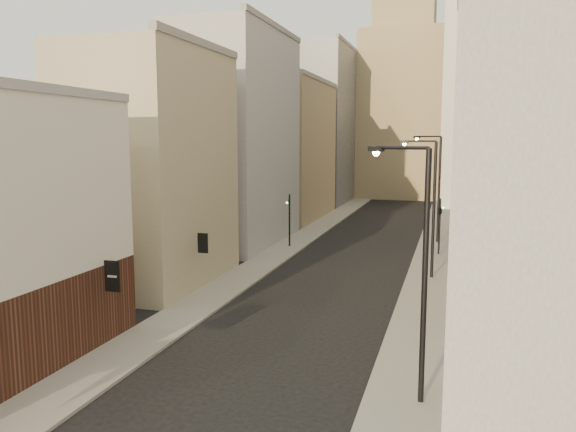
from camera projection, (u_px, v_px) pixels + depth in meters
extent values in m
cube|color=gray|center=(323.00, 225.00, 65.75)|extent=(3.00, 140.00, 0.15)
cube|color=gray|center=(437.00, 230.00, 62.09)|extent=(3.00, 140.00, 0.15)
cube|color=gray|center=(4.00, 83.00, 20.90)|extent=(0.60, 16.00, 0.40)
cube|color=black|center=(112.00, 276.00, 26.55)|extent=(0.80, 0.08, 1.50)
cube|color=black|center=(203.00, 243.00, 36.08)|extent=(0.70, 0.08, 1.30)
cube|color=gray|center=(152.00, 169.00, 38.68)|extent=(8.00, 12.00, 16.00)
cube|color=gray|center=(237.00, 139.00, 53.60)|extent=(8.00, 16.00, 20.00)
cube|color=#937F5B|center=(290.00, 151.00, 70.90)|extent=(8.00, 18.00, 17.00)
cube|color=gray|center=(325.00, 127.00, 89.42)|extent=(8.00, 20.00, 24.00)
cube|color=gray|center=(521.00, 140.00, 35.44)|extent=(8.00, 16.00, 20.00)
cube|color=gray|center=(500.00, 108.00, 54.03)|extent=(8.00, 20.00, 26.00)
cube|color=gray|center=(535.00, 30.00, 77.29)|extent=(20.00, 22.00, 50.00)
cube|color=#937F5B|center=(402.00, 116.00, 97.44)|extent=(14.00, 14.00, 28.00)
cube|color=#937F5B|center=(405.00, 14.00, 95.13)|extent=(10.00, 10.00, 6.00)
cube|color=silver|center=(472.00, 90.00, 80.64)|extent=(8.00, 8.00, 34.00)
cylinder|color=black|center=(425.00, 281.00, 20.69)|extent=(0.22, 0.22, 9.72)
cylinder|color=black|center=(402.00, 148.00, 20.70)|extent=(2.05, 0.94, 0.13)
cube|color=black|center=(376.00, 149.00, 21.38)|extent=(0.64, 0.45, 0.19)
sphere|color=#EE973B|center=(376.00, 153.00, 21.40)|extent=(0.26, 0.26, 0.26)
cylinder|color=black|center=(434.00, 211.00, 39.81)|extent=(0.22, 0.22, 9.89)
cylinder|color=black|center=(420.00, 141.00, 39.47)|extent=(2.20, 0.18, 0.13)
cube|color=black|center=(404.00, 142.00, 39.81)|extent=(0.61, 0.25, 0.20)
sphere|color=#EE973B|center=(404.00, 144.00, 39.83)|extent=(0.26, 0.26, 0.26)
cylinder|color=black|center=(439.00, 191.00, 53.73)|extent=(0.23, 0.23, 10.28)
cylinder|color=black|center=(429.00, 136.00, 53.04)|extent=(2.23, 0.77, 0.14)
cube|color=black|center=(417.00, 137.00, 53.05)|extent=(0.67, 0.42, 0.21)
sphere|color=#EE973B|center=(417.00, 139.00, 53.07)|extent=(0.27, 0.27, 0.27)
cylinder|color=black|center=(290.00, 221.00, 51.92)|extent=(0.16, 0.16, 5.00)
imported|color=black|center=(290.00, 203.00, 51.69)|extent=(0.44, 0.44, 1.09)
sphere|color=#19E533|center=(287.00, 203.00, 51.76)|extent=(0.16, 0.16, 0.16)
cylinder|color=black|center=(439.00, 227.00, 48.37)|extent=(0.16, 0.16, 5.00)
imported|color=black|center=(440.00, 208.00, 48.14)|extent=(0.61, 0.61, 1.24)
sphere|color=#19E533|center=(443.00, 208.00, 48.07)|extent=(0.16, 0.16, 0.16)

